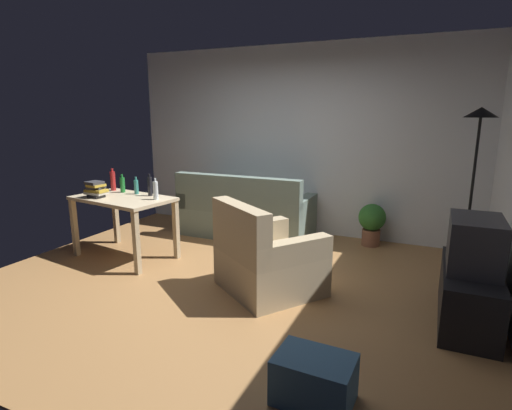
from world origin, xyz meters
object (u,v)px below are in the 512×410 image
at_px(tv, 476,244).
at_px(desk, 123,206).
at_px(potted_plant, 372,222).
at_px(book_stack, 96,189).
at_px(storage_box, 314,379).
at_px(torchiere_lamp, 477,148).
at_px(bottle_tall, 136,187).
at_px(bottle_clear, 156,190).
at_px(couch, 245,215).
at_px(armchair, 265,260).
at_px(bottle_red, 113,181).
at_px(bottle_green, 122,185).
at_px(tv_stand, 469,295).
at_px(bottle_dark, 150,186).

relative_size(tv, desk, 0.46).
height_order(potted_plant, book_stack, book_stack).
xyz_separation_m(tv, storage_box, (-0.92, -1.49, -0.55)).
height_order(torchiere_lamp, bottle_tall, torchiere_lamp).
relative_size(storage_box, bottle_clear, 1.90).
relative_size(bottle_tall, book_stack, 0.85).
xyz_separation_m(storage_box, bottle_clear, (-2.40, 1.61, 0.72)).
relative_size(couch, book_stack, 7.30).
bearing_deg(armchair, bottle_tall, 23.59).
distance_m(tv, armchair, 1.87).
bearing_deg(desk, potted_plant, 40.75).
distance_m(desk, storage_box, 3.30).
height_order(torchiere_lamp, book_stack, torchiere_lamp).
xyz_separation_m(armchair, storage_box, (0.90, -1.36, -0.17)).
height_order(tv, storage_box, tv).
xyz_separation_m(armchair, bottle_red, (-2.37, 0.49, 0.57)).
bearing_deg(tv, bottle_green, 85.67).
xyz_separation_m(tv_stand, desk, (-3.78, 0.07, 0.41)).
relative_size(torchiere_lamp, bottle_green, 7.82).
bearing_deg(book_stack, bottle_green, 79.65).
distance_m(couch, bottle_dark, 1.50).
bearing_deg(armchair, tv_stand, -140.11).
distance_m(desk, bottle_clear, 0.51).
xyz_separation_m(tv, bottle_clear, (-3.33, 0.12, 0.17)).
bearing_deg(armchair, storage_box, 159.27).
bearing_deg(bottle_tall, potted_plant, 29.10).
distance_m(desk, armchair, 2.00).
bearing_deg(armchair, bottle_red, 24.16).
distance_m(bottle_green, book_stack, 0.38).
bearing_deg(tv_stand, couch, 62.58).
xyz_separation_m(couch, book_stack, (-1.24, -1.54, 0.55)).
bearing_deg(tv, couch, 62.61).
height_order(tv_stand, torchiere_lamp, torchiere_lamp).
height_order(couch, bottle_tall, bottle_tall).
relative_size(tv_stand, bottle_tall, 5.07).
bearing_deg(storage_box, potted_plant, 92.72).
bearing_deg(bottle_clear, book_stack, -165.28).
distance_m(tv_stand, bottle_tall, 3.81).
bearing_deg(couch, tv_stand, 152.58).
distance_m(desk, bottle_tall, 0.30).
xyz_separation_m(potted_plant, book_stack, (-2.98, -1.85, 0.53)).
bearing_deg(torchiere_lamp, bottle_tall, -170.18).
bearing_deg(armchair, bottle_green, 24.42).
xyz_separation_m(desk, bottle_dark, (0.26, 0.20, 0.23)).
height_order(torchiere_lamp, bottle_green, torchiere_lamp).
relative_size(torchiere_lamp, storage_box, 3.77).
bearing_deg(potted_plant, couch, -169.81).
relative_size(desk, bottle_dark, 4.72).
relative_size(tv, bottle_clear, 2.37).
distance_m(tv_stand, storage_box, 1.76).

